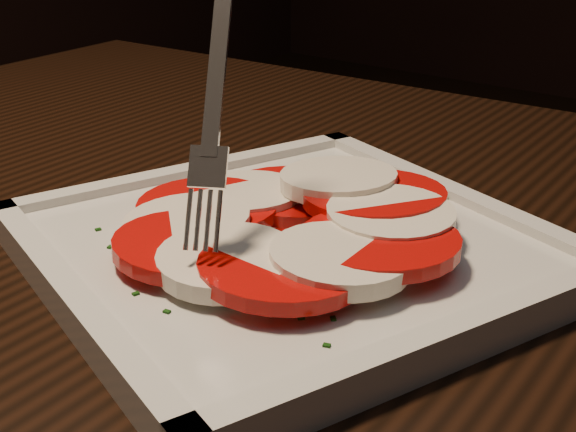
# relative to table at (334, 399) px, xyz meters

# --- Properties ---
(table) EXTENTS (1.24, 0.86, 0.75)m
(table) POSITION_rel_table_xyz_m (0.00, 0.00, 0.00)
(table) COLOR black
(table) RESTS_ON ground
(plate) EXTENTS (0.35, 0.35, 0.01)m
(plate) POSITION_rel_table_xyz_m (-0.02, -0.02, 0.11)
(plate) COLOR silver
(plate) RESTS_ON table
(caprese_salad) EXTENTS (0.21, 0.23, 0.03)m
(caprese_salad) POSITION_rel_table_xyz_m (-0.02, -0.02, 0.12)
(caprese_salad) COLOR #C70406
(caprese_salad) RESTS_ON plate
(fork) EXTENTS (0.08, 0.10, 0.15)m
(fork) POSITION_rel_table_xyz_m (-0.05, -0.04, 0.21)
(fork) COLOR white
(fork) RESTS_ON caprese_salad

